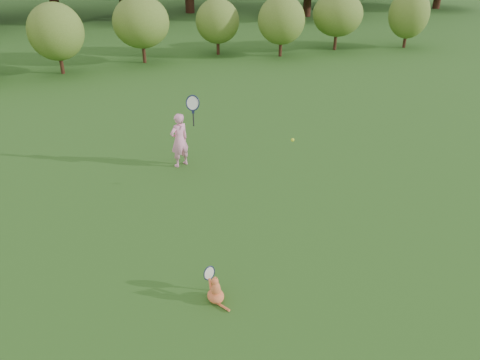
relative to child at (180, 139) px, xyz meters
name	(u,v)px	position (x,y,z in m)	size (l,w,h in m)	color
ground	(243,236)	(0.49, -3.17, -0.67)	(100.00, 100.00, 0.00)	#215016
shrub_row	(144,29)	(0.49, 9.83, 0.73)	(28.00, 3.00, 2.80)	#516920
child	(180,139)	(0.00, 0.00, 0.00)	(0.75, 0.49, 1.91)	#FF98C2
cat	(215,289)	(-0.39, -4.62, -0.45)	(0.31, 0.55, 0.57)	#D15C28
tennis_ball	(293,140)	(1.87, -2.05, 0.57)	(0.07, 0.07, 0.07)	yellow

